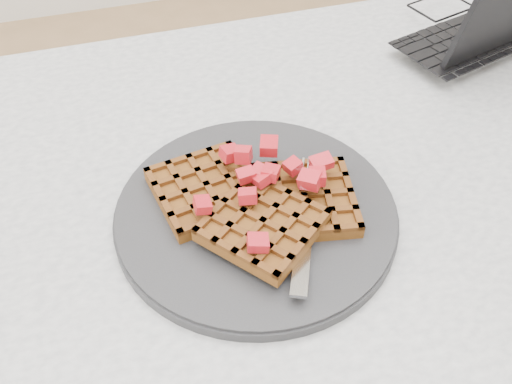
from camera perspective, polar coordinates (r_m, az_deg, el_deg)
The scene contains 6 objects.
table at distance 0.74m, azimuth 7.14°, elevation -5.69°, with size 1.20×0.80×0.75m.
plate at distance 0.61m, azimuth -0.00°, elevation -2.10°, with size 0.30×0.30×0.02m, color #252528.
waffles at distance 0.60m, azimuth 0.12°, elevation -1.10°, with size 0.22×0.21×0.03m.
strawberry_pile at distance 0.58m, azimuth -0.00°, elevation 0.97°, with size 0.15×0.15×0.02m, color #A2000D, non-canonical shape.
fork at distance 0.59m, azimuth 5.00°, elevation -2.88°, with size 0.02×0.18×0.02m, color silver, non-canonical shape.
laptop at distance 0.96m, azimuth 21.45°, elevation 15.88°, with size 0.33×0.28×0.20m.
Camera 1 is at (-0.22, -0.42, 1.21)m, focal length 40.00 mm.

